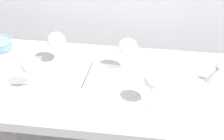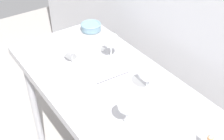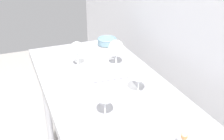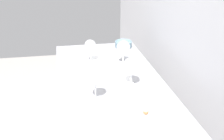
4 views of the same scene
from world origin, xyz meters
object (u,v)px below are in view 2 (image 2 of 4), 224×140
tasting_sheet_upper (84,52)px  tasting_bowl (91,27)px  wine_glass_far_left (111,41)px  wine_glass_far_right (148,73)px  tasting_sheet_lower (167,110)px  wine_glass_near_right (127,107)px  open_notebook (114,78)px  wine_glass_near_left (71,48)px

tasting_sheet_upper → tasting_bowl: (-0.21, 0.18, 0.03)m
tasting_sheet_upper → wine_glass_far_left: bearing=23.3°
tasting_bowl → wine_glass_far_right: bearing=-9.0°
tasting_sheet_upper → tasting_bowl: size_ratio=1.67×
tasting_sheet_lower → tasting_sheet_upper: bearing=-163.3°
wine_glass_far_left → tasting_sheet_upper: bearing=-146.2°
wine_glass_near_right → wine_glass_far_left: 0.55m
wine_glass_far_right → wine_glass_near_right: 0.26m
wine_glass_far_right → tasting_sheet_lower: wine_glass_far_right is taller
open_notebook → tasting_bowl: 0.56m
wine_glass_near_right → tasting_bowl: 0.91m
wine_glass_far_left → open_notebook: 0.23m
wine_glass_far_right → wine_glass_near_left: 0.46m
wine_glass_far_left → open_notebook: wine_glass_far_left is taller
wine_glass_near_left → tasting_sheet_lower: size_ratio=0.72×
wine_glass_far_right → open_notebook: (-0.19, -0.07, -0.12)m
tasting_sheet_upper → tasting_sheet_lower: same height
wine_glass_near_left → wine_glass_far_right: bearing=24.2°
wine_glass_far_left → tasting_sheet_upper: (-0.15, -0.10, -0.12)m
wine_glass_far_left → tasting_sheet_upper: size_ratio=0.72×
tasting_bowl → open_notebook: bearing=-19.2°
wine_glass_far_right → tasting_sheet_lower: bearing=-0.4°
wine_glass_near_right → tasting_bowl: size_ratio=1.20×
wine_glass_far_right → tasting_sheet_upper: bearing=-172.7°
open_notebook → tasting_bowl: (-0.53, 0.18, 0.03)m
open_notebook → wine_glass_near_left: bearing=-149.2°
open_notebook → tasting_bowl: bearing=164.6°
wine_glass_far_left → open_notebook: size_ratio=0.50×
tasting_sheet_upper → wine_glass_far_right: bearing=-3.1°
open_notebook → tasting_sheet_upper: open_notebook is taller
open_notebook → tasting_sheet_lower: bearing=15.3°
tasting_sheet_lower → tasting_bowl: size_ratio=1.66×
wine_glass_far_right → tasting_bowl: (-0.72, 0.11, -0.10)m
wine_glass_far_left → wine_glass_far_right: bearing=-5.3°
wine_glass_far_left → tasting_sheet_lower: 0.53m
wine_glass_far_left → tasting_bowl: (-0.36, 0.08, -0.09)m
tasting_sheet_upper → wine_glass_near_right: bearing=-24.7°
open_notebook → tasting_sheet_upper: bearing=-177.1°
wine_glass_near_left → tasting_bowl: 0.43m
open_notebook → tasting_sheet_lower: 0.35m
wine_glass_near_left → wine_glass_far_left: bearing=74.3°
wine_glass_far_right → tasting_bowl: wine_glass_far_right is taller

